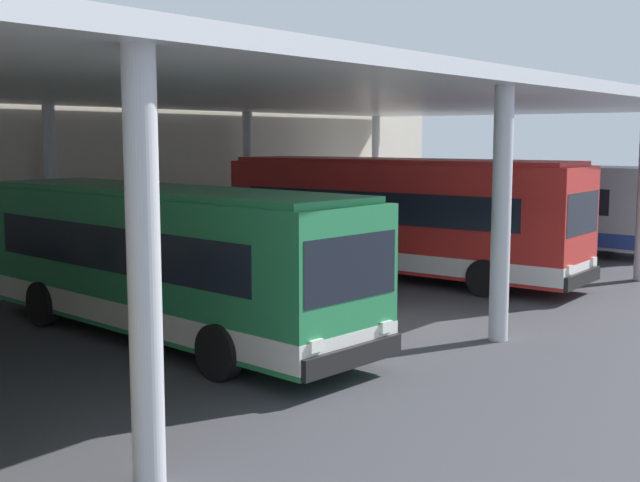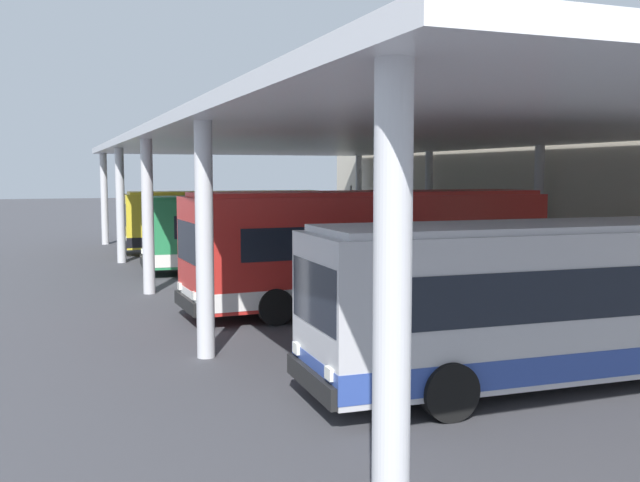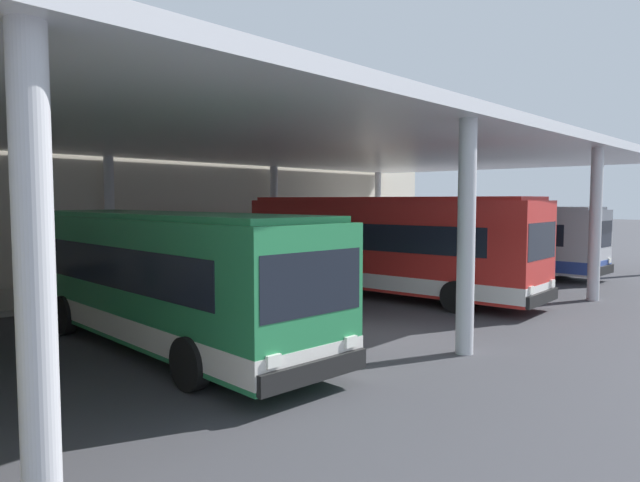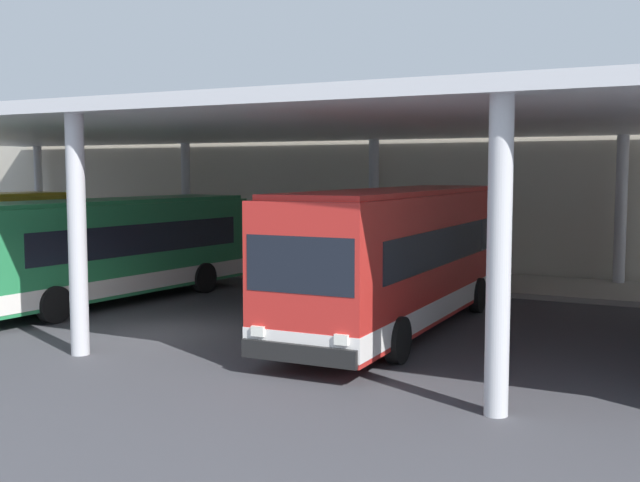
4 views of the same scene
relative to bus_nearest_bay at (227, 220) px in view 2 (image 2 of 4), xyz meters
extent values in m
plane|color=#3D3D42|center=(12.29, -3.21, -1.66)|extent=(200.00, 200.00, 0.00)
cube|color=#A39E93|center=(12.29, 8.54, -1.57)|extent=(42.00, 4.50, 0.18)
cube|color=beige|center=(12.29, 11.79, 2.16)|extent=(48.00, 1.60, 7.63)
cube|color=silver|center=(12.29, 2.29, 3.74)|extent=(40.00, 17.00, 0.30)
cylinder|color=silver|center=(-6.21, -5.71, 0.97)|extent=(0.40, 0.40, 5.25)
cylinder|color=silver|center=(-6.21, 10.29, 0.97)|extent=(0.40, 0.40, 5.25)
cylinder|color=silver|center=(3.04, -5.71, 0.97)|extent=(0.40, 0.40, 5.25)
cylinder|color=silver|center=(3.04, 10.29, 0.97)|extent=(0.40, 0.40, 5.25)
cylinder|color=silver|center=(12.29, -5.71, 0.97)|extent=(0.40, 0.40, 5.25)
cylinder|color=silver|center=(12.29, 10.29, 0.97)|extent=(0.40, 0.40, 5.25)
cylinder|color=silver|center=(21.54, -5.71, 0.97)|extent=(0.40, 0.40, 5.25)
cylinder|color=silver|center=(30.79, -5.71, 0.97)|extent=(0.40, 0.40, 5.25)
cube|color=yellow|center=(0.00, 0.00, 0.04)|extent=(3.01, 10.51, 2.70)
cube|color=black|center=(0.00, 0.00, -0.96)|extent=(3.03, 10.53, 0.50)
cube|color=black|center=(0.01, 0.15, 0.34)|extent=(2.96, 8.64, 0.90)
cube|color=black|center=(-0.26, -5.14, 0.39)|extent=(2.30, 0.23, 1.10)
cube|color=black|center=(-0.26, -5.23, -1.11)|extent=(2.45, 0.28, 0.36)
cube|color=yellow|center=(0.00, 0.00, 1.45)|extent=(2.79, 10.09, 0.12)
cube|color=yellow|center=(-0.25, -5.11, 1.21)|extent=(1.75, 0.21, 0.28)
cube|color=white|center=(-1.16, -5.18, -0.76)|extent=(0.28, 0.09, 0.20)
cube|color=white|center=(0.64, -5.27, -0.76)|extent=(0.28, 0.09, 0.20)
cylinder|color=black|center=(-1.38, -3.16, -1.16)|extent=(0.33, 1.01, 1.00)
cylinder|color=black|center=(1.06, -3.28, -1.16)|extent=(0.33, 1.01, 1.00)
cylinder|color=black|center=(-1.08, 2.92, -1.16)|extent=(0.33, 1.01, 1.00)
cylinder|color=black|center=(1.37, 2.80, -1.16)|extent=(0.33, 1.01, 1.00)
cube|color=#28844C|center=(8.10, -0.09, 0.04)|extent=(3.25, 10.55, 2.70)
cube|color=white|center=(8.10, -0.09, -0.96)|extent=(3.27, 10.58, 0.50)
cube|color=black|center=(8.11, 0.06, 0.34)|extent=(3.15, 8.69, 0.90)
cube|color=black|center=(7.73, -5.23, 0.39)|extent=(2.30, 0.29, 1.10)
cube|color=black|center=(7.72, -5.32, -1.11)|extent=(2.46, 0.34, 0.36)
cube|color=#2A8B50|center=(8.10, -0.09, 1.45)|extent=(3.02, 10.12, 0.12)
cube|color=yellow|center=(7.73, -5.20, 1.21)|extent=(1.75, 0.25, 0.28)
cube|color=white|center=(6.82, -5.24, -0.76)|extent=(0.29, 0.10, 0.20)
cube|color=white|center=(8.62, -5.38, -0.76)|extent=(0.29, 0.10, 0.20)
cylinder|color=black|center=(6.65, -3.22, -1.16)|extent=(0.35, 1.02, 1.00)
cylinder|color=black|center=(9.09, -3.40, -1.16)|extent=(0.35, 1.02, 1.00)
cylinder|color=black|center=(7.09, 2.85, -1.16)|extent=(0.35, 1.02, 1.00)
cylinder|color=black|center=(9.53, 2.67, -1.16)|extent=(0.35, 1.02, 1.00)
cube|color=red|center=(17.45, 0.21, 0.24)|extent=(2.86, 11.27, 3.10)
cube|color=white|center=(17.45, 0.21, -0.96)|extent=(2.88, 11.29, 0.50)
cube|color=black|center=(17.45, 0.36, 0.54)|extent=(2.83, 9.26, 0.90)
cube|color=black|center=(17.63, -5.34, 0.59)|extent=(2.30, 0.19, 1.10)
cube|color=black|center=(17.63, -5.43, -1.11)|extent=(2.45, 0.24, 0.36)
cube|color=red|center=(17.45, 0.21, 1.85)|extent=(2.64, 10.82, 0.12)
cube|color=yellow|center=(17.63, -5.31, 1.61)|extent=(1.75, 0.18, 0.28)
cube|color=white|center=(16.74, -5.45, -0.76)|extent=(0.28, 0.09, 0.20)
cube|color=white|center=(18.53, -5.39, -0.76)|extent=(0.28, 0.09, 0.20)
cylinder|color=black|center=(16.34, -3.30, -1.16)|extent=(0.31, 1.01, 1.00)
cylinder|color=black|center=(18.79, -3.22, -1.16)|extent=(0.31, 1.01, 1.00)
cylinder|color=black|center=(16.13, 3.25, -1.16)|extent=(0.31, 1.01, 1.00)
cylinder|color=black|center=(18.58, 3.33, -1.16)|extent=(0.31, 1.01, 1.00)
cube|color=#B7B7BC|center=(26.05, 0.45, 0.04)|extent=(2.86, 10.48, 2.70)
cube|color=#2D4799|center=(26.05, 0.45, -0.96)|extent=(2.88, 10.50, 0.50)
cube|color=black|center=(26.05, 0.60, 0.34)|extent=(2.84, 8.61, 0.90)
cube|color=black|center=(25.87, -4.69, 0.39)|extent=(2.30, 0.20, 1.10)
cube|color=black|center=(25.86, -4.78, -1.11)|extent=(2.45, 0.25, 0.36)
cube|color=silver|center=(26.05, 0.45, 1.45)|extent=(2.65, 10.06, 0.12)
cube|color=yellow|center=(25.87, -4.66, 1.21)|extent=(1.75, 0.18, 0.28)
cube|color=white|center=(24.96, -4.74, -0.76)|extent=(0.28, 0.09, 0.20)
cube|color=white|center=(26.76, -4.81, -0.76)|extent=(0.28, 0.09, 0.20)
cylinder|color=black|center=(24.71, -2.73, -1.16)|extent=(0.31, 1.01, 1.00)
cylinder|color=black|center=(27.16, -2.81, -1.16)|extent=(0.31, 1.01, 1.00)
cylinder|color=black|center=(24.92, 3.35, -1.16)|extent=(0.31, 1.01, 1.00)
cube|color=#383D47|center=(4.33, 8.54, -1.03)|extent=(1.80, 0.44, 0.08)
cube|color=#383D47|center=(4.33, 8.74, -0.78)|extent=(1.80, 0.06, 0.44)
cube|color=#2D2D33|center=(3.63, 8.54, -1.25)|extent=(0.10, 0.36, 0.45)
cube|color=#2D2D33|center=(5.03, 8.54, -1.25)|extent=(0.10, 0.36, 0.45)
cylinder|color=#236638|center=(2.18, 8.70, -1.03)|extent=(0.48, 0.48, 0.90)
cylinder|color=black|center=(2.18, 8.70, -0.54)|extent=(0.52, 0.52, 0.08)
cylinder|color=#B2B2B7|center=(-1.54, 7.74, 0.12)|extent=(0.12, 0.12, 3.20)
cube|color=orange|center=(-1.54, 7.72, 0.51)|extent=(0.70, 0.04, 1.80)
camera|label=1|loc=(-3.06, -13.24, 2.54)|focal=45.97mm
camera|label=2|loc=(37.40, -9.02, 2.46)|focal=40.91mm
camera|label=3|loc=(0.68, -11.78, 1.81)|focal=32.05mm
camera|label=4|loc=(24.83, -18.29, 2.39)|focal=44.00mm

